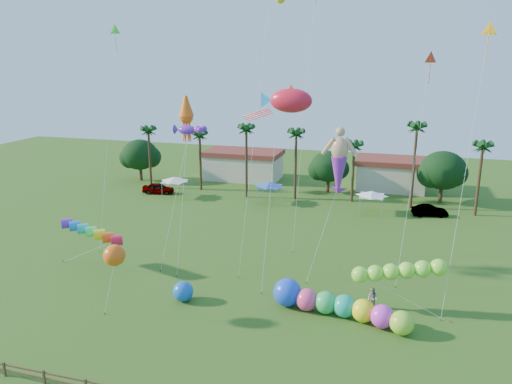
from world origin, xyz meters
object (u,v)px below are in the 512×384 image
(caterpillar_inflatable, at_px, (335,305))
(car_a, at_px, (158,188))
(blue_ball, at_px, (183,291))
(spectator_b, at_px, (372,299))
(car_b, at_px, (430,211))

(caterpillar_inflatable, bearing_deg, car_a, 147.23)
(caterpillar_inflatable, height_order, blue_ball, caterpillar_inflatable)
(car_a, bearing_deg, caterpillar_inflatable, -143.66)
(spectator_b, relative_size, blue_ball, 1.06)
(car_a, height_order, spectator_b, spectator_b)
(spectator_b, bearing_deg, car_b, 113.31)
(car_b, relative_size, blue_ball, 2.57)
(spectator_b, relative_size, caterpillar_inflatable, 0.16)
(blue_ball, bearing_deg, caterpillar_inflatable, 4.68)
(car_b, height_order, blue_ball, blue_ball)
(car_a, height_order, caterpillar_inflatable, caterpillar_inflatable)
(car_b, xyz_separation_m, blue_ball, (-20.69, -30.29, 0.13))
(car_b, bearing_deg, car_a, 78.33)
(car_a, relative_size, car_b, 1.06)
(car_b, height_order, caterpillar_inflatable, caterpillar_inflatable)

